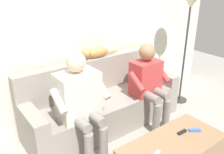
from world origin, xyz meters
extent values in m
plane|color=gray|center=(0.00, 0.60, 0.00)|extent=(8.00, 8.00, 0.00)
cube|color=beige|center=(0.00, -0.53, 1.28)|extent=(4.91, 0.06, 2.56)
cube|color=gray|center=(0.00, 0.00, 0.21)|extent=(1.79, 0.55, 0.42)
cube|color=gray|center=(0.00, -0.35, 0.44)|extent=(2.12, 0.15, 0.88)
cube|color=gray|center=(-0.98, 0.00, 0.29)|extent=(0.16, 0.55, 0.57)
cube|color=gray|center=(0.98, 0.00, 0.29)|extent=(0.16, 0.55, 0.57)
cube|color=#B23838|center=(-0.50, 0.15, 0.65)|extent=(0.38, 0.25, 0.46)
sphere|color=#936B4C|center=(-0.50, 0.15, 1.00)|extent=(0.21, 0.21, 0.21)
cylinder|color=gray|center=(-0.59, 0.31, 0.48)|extent=(0.11, 0.32, 0.11)
cylinder|color=gray|center=(-0.41, 0.31, 0.48)|extent=(0.11, 0.32, 0.11)
cylinder|color=gray|center=(-0.59, 0.47, 0.21)|extent=(0.10, 0.10, 0.42)
cylinder|color=gray|center=(-0.41, 0.47, 0.21)|extent=(0.10, 0.10, 0.42)
cylinder|color=#B23838|center=(-0.73, 0.23, 0.68)|extent=(0.08, 0.27, 0.22)
cylinder|color=#B23838|center=(-0.27, 0.23, 0.68)|extent=(0.08, 0.27, 0.22)
cube|color=beige|center=(0.50, 0.13, 0.69)|extent=(0.45, 0.30, 0.53)
sphere|color=beige|center=(0.50, 0.13, 1.08)|extent=(0.21, 0.21, 0.21)
cylinder|color=gray|center=(0.41, 0.30, 0.48)|extent=(0.11, 0.34, 0.11)
cylinder|color=gray|center=(0.59, 0.30, 0.48)|extent=(0.11, 0.34, 0.11)
cylinder|color=gray|center=(0.41, 0.47, 0.21)|extent=(0.10, 0.10, 0.42)
cylinder|color=gray|center=(0.59, 0.47, 0.21)|extent=(0.10, 0.10, 0.42)
cylinder|color=beige|center=(0.24, 0.21, 0.73)|extent=(0.08, 0.27, 0.22)
cylinder|color=beige|center=(0.76, 0.21, 0.73)|extent=(0.08, 0.27, 0.22)
ellipsoid|color=#B7844C|center=(-0.09, -0.35, 0.95)|extent=(0.31, 0.12, 0.15)
sphere|color=#B7844C|center=(0.09, -0.35, 0.97)|extent=(0.13, 0.13, 0.13)
cone|color=#B7844C|center=(0.09, -0.38, 1.02)|extent=(0.04, 0.04, 0.04)
cone|color=#B7844C|center=(0.09, -0.32, 1.02)|extent=(0.04, 0.04, 0.04)
cylinder|color=#B7844C|center=(-0.30, -0.35, 0.92)|extent=(0.18, 0.03, 0.03)
cube|color=black|center=(-0.19, 1.02, 0.43)|extent=(0.12, 0.03, 0.02)
cube|color=#3860B7|center=(-0.32, 1.07, 0.43)|extent=(0.12, 0.10, 0.02)
cylinder|color=#2D2D2D|center=(-1.38, 0.08, 0.01)|extent=(0.24, 0.24, 0.02)
cylinder|color=#333333|center=(-1.38, 0.08, 0.78)|extent=(0.03, 0.03, 1.56)
camera|label=1|loc=(1.61, 2.23, 1.90)|focal=38.83mm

